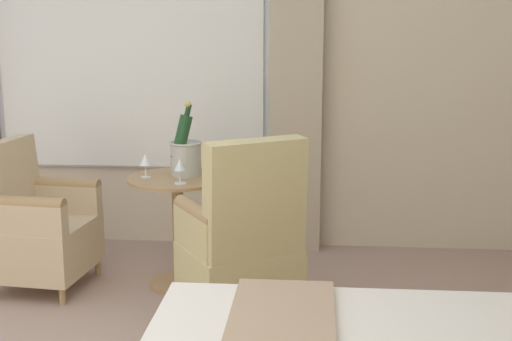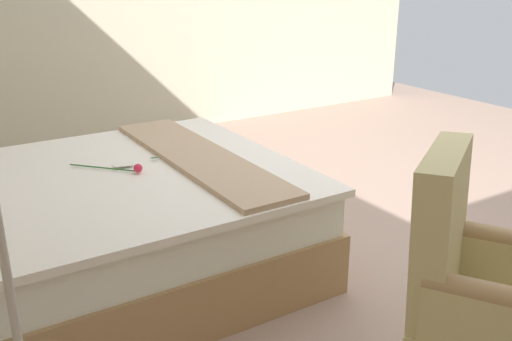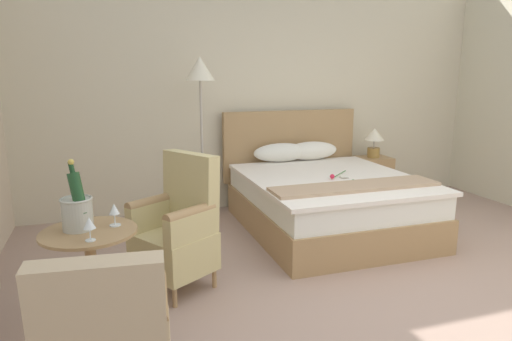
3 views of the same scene
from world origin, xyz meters
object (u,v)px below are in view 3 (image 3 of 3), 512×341
Objects in this scene: champagne_bucket at (77,209)px; wine_glass_near_bucket at (89,224)px; nightstand at (372,179)px; floor_lamp_brass at (200,86)px; wine_glass_near_edge at (114,210)px; bedside_lamp at (374,139)px; armchair_by_window at (178,229)px; side_table_round at (92,271)px; bed at (324,198)px.

wine_glass_near_bucket is (0.08, -0.23, -0.03)m from champagne_bucket.
nightstand is 1.31× the size of champagne_bucket.
floor_lamp_brass is 2.25m from wine_glass_near_edge.
bedside_lamp is 2.37m from floor_lamp_brass.
nightstand is 3.22m from armchair_by_window.
champagne_bucket is 0.88m from armchair_by_window.
champagne_bucket is at bearing 145.00° from side_table_round.
champagne_bucket is at bearing 108.08° from wine_glass_near_bucket.
wine_glass_near_bucket is at bearing -146.35° from bed.
wine_glass_near_bucket is 0.14× the size of armchair_by_window.
wine_glass_near_edge is (0.16, 0.05, 0.38)m from side_table_round.
floor_lamp_brass is 12.24× the size of wine_glass_near_edge.
armchair_by_window is at bearing 36.46° from side_table_round.
side_table_round is 0.42m from wine_glass_near_bucket.
wine_glass_near_bucket is at bearing -146.07° from nightstand.
armchair_by_window is at bearing -149.63° from bedside_lamp.
floor_lamp_brass reaches higher than bedside_lamp.
armchair_by_window is at bearing -152.39° from bed.
wine_glass_near_bucket is at bearing -85.15° from side_table_round.
bedside_lamp is 0.20× the size of floor_lamp_brass.
champagne_bucket is at bearing -149.38° from bedside_lamp.
floor_lamp_brass is (-1.21, 0.58, 1.18)m from bed.
wine_glass_near_bucket is (-2.33, -1.55, 0.46)m from bed.
bed is at bearing 28.78° from champagne_bucket.
wine_glass_near_bucket is 0.98× the size of wine_glass_near_edge.
bed is 1.38m from bedside_lamp.
wine_glass_near_bucket is (0.02, -0.19, 0.38)m from side_table_round.
wine_glass_near_edge is at bearing -117.21° from floor_lamp_brass.
bedside_lamp reaches higher than side_table_round.
floor_lamp_brass reaches higher than armchair_by_window.
armchair_by_window is (-1.72, -0.90, 0.13)m from bed.
bedside_lamp is at bearing 31.56° from side_table_round.
floor_lamp_brass reaches higher than champagne_bucket.
bed is at bearing -145.46° from bedside_lamp.
floor_lamp_brass is at bearing 71.03° from armchair_by_window.
bed is 4.65× the size of champagne_bucket.
wine_glass_near_edge reaches higher than wine_glass_near_bucket.
side_table_round is at bearing -143.54° from armchair_by_window.
floor_lamp_brass is at bearing 62.28° from wine_glass_near_bucket.
bed is 5.63× the size of bedside_lamp.
wine_glass_near_edge is 0.70m from armchair_by_window.
nightstand is 4.04× the size of wine_glass_near_bucket.
wine_glass_near_edge is at bearing 58.41° from wine_glass_near_bucket.
floor_lamp_brass is at bearing -176.21° from nightstand.
nightstand is 4.06m from champagne_bucket.
floor_lamp_brass is at bearing 154.42° from bed.
wine_glass_near_edge is (-3.24, -2.04, 0.50)m from nightstand.
champagne_bucket is at bearing -177.83° from wine_glass_near_edge.
side_table_round is at bearing -148.44° from nightstand.
floor_lamp_brass reaches higher than wine_glass_near_edge.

